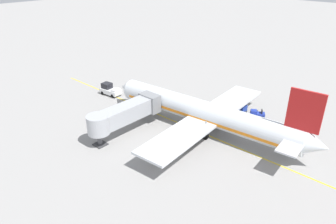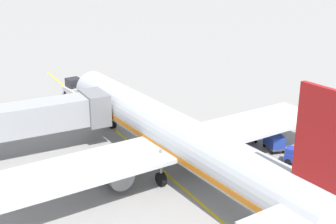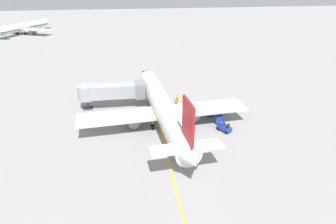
# 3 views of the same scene
# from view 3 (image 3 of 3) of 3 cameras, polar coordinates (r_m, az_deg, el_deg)

# --- Properties ---
(ground_plane) EXTENTS (400.00, 400.00, 0.00)m
(ground_plane) POSITION_cam_3_polar(r_m,az_deg,el_deg) (51.63, -1.67, -3.09)
(ground_plane) COLOR gray
(gate_lead_in_line) EXTENTS (0.24, 80.00, 0.01)m
(gate_lead_in_line) POSITION_cam_3_polar(r_m,az_deg,el_deg) (51.62, -1.67, -3.09)
(gate_lead_in_line) COLOR gold
(gate_lead_in_line) RESTS_ON ground
(parked_airliner) EXTENTS (30.32, 37.35, 10.63)m
(parked_airliner) POSITION_cam_3_polar(r_m,az_deg,el_deg) (51.56, -0.93, 0.84)
(parked_airliner) COLOR silver
(parked_airliner) RESTS_ON ground
(jet_bridge) EXTENTS (13.31, 3.50, 4.98)m
(jet_bridge) POSITION_cam_3_polar(r_m,az_deg,el_deg) (59.33, -10.93, 4.03)
(jet_bridge) COLOR #A8AAAF
(jet_bridge) RESTS_ON ground
(pushback_tractor) EXTENTS (2.72, 4.63, 2.40)m
(pushback_tractor) POSITION_cam_3_polar(r_m,az_deg,el_deg) (73.87, -4.15, 6.77)
(pushback_tractor) COLOR silver
(pushback_tractor) RESTS_ON ground
(baggage_tug_lead) EXTENTS (2.33, 2.76, 1.62)m
(baggage_tug_lead) POSITION_cam_3_polar(r_m,az_deg,el_deg) (51.15, 10.96, -2.97)
(baggage_tug_lead) COLOR #1E339E
(baggage_tug_lead) RESTS_ON ground
(baggage_tug_trailing) EXTENTS (1.56, 2.63, 1.62)m
(baggage_tug_trailing) POSITION_cam_3_polar(r_m,az_deg,el_deg) (56.32, 5.57, 0.16)
(baggage_tug_trailing) COLOR gold
(baggage_tug_trailing) RESTS_ON ground
(baggage_cart_front) EXTENTS (1.81, 2.98, 1.58)m
(baggage_cart_front) POSITION_cam_3_polar(r_m,az_deg,el_deg) (56.31, 8.38, 0.26)
(baggage_cart_front) COLOR #4C4C51
(baggage_cart_front) RESTS_ON ground
(baggage_cart_second_in_train) EXTENTS (1.81, 2.98, 1.58)m
(baggage_cart_second_in_train) POSITION_cam_3_polar(r_m,az_deg,el_deg) (53.87, 9.98, -1.08)
(baggage_cart_second_in_train) COLOR #4C4C51
(baggage_cart_second_in_train) RESTS_ON ground
(ground_crew_wing_walker) EXTENTS (0.72, 0.25, 1.69)m
(ground_crew_wing_walker) POSITION_cam_3_polar(r_m,az_deg,el_deg) (62.08, 1.82, 2.98)
(ground_crew_wing_walker) COLOR #232328
(ground_crew_wing_walker) RESTS_ON ground
(ground_crew_loader) EXTENTS (0.73, 0.27, 1.69)m
(ground_crew_loader) POSITION_cam_3_polar(r_m,az_deg,el_deg) (59.69, 1.63, 2.03)
(ground_crew_loader) COLOR #232328
(ground_crew_loader) RESTS_ON ground
(ground_crew_marshaller) EXTENTS (0.68, 0.43, 1.69)m
(ground_crew_marshaller) POSITION_cam_3_polar(r_m,az_deg,el_deg) (53.03, 4.25, -1.18)
(ground_crew_marshaller) COLOR #232328
(ground_crew_marshaller) RESTS_ON ground
(distant_taxiing_airliner) EXTENTS (27.50, 32.74, 10.10)m
(distant_taxiing_airliner) POSITION_cam_3_polar(r_m,az_deg,el_deg) (152.57, -26.69, 14.70)
(distant_taxiing_airliner) COLOR white
(distant_taxiing_airliner) RESTS_ON ground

